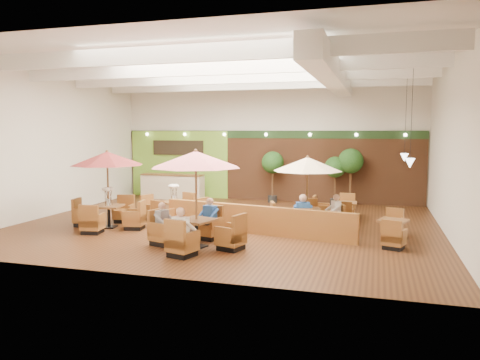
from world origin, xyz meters
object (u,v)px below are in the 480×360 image
at_px(topiary_1, 335,169).
at_px(diner_4, 335,209).
at_px(diner_3, 303,211).
at_px(topiary_2, 351,163).
at_px(table_0, 108,175).
at_px(diner_0, 182,227).
at_px(booth_divider, 255,220).
at_px(table_2, 307,179).
at_px(diner_1, 209,214).
at_px(diner_2, 163,219).
at_px(table_3, 174,210).
at_px(table_1, 196,181).
at_px(table_5, 338,212).
at_px(service_counter, 173,186).
at_px(topiary_0, 273,165).
at_px(table_4, 393,231).

relative_size(topiary_1, diner_4, 2.81).
relative_size(topiary_1, diner_3, 2.51).
bearing_deg(topiary_2, table_0, -137.04).
xyz_separation_m(topiary_1, diner_0, (-3.01, -9.58, -0.81)).
distance_m(booth_divider, topiary_2, 7.08).
height_order(table_2, diner_4, table_2).
bearing_deg(diner_3, diner_1, -168.44).
height_order(diner_0, diner_4, diner_0).
distance_m(table_0, topiary_1, 9.71).
bearing_deg(diner_0, topiary_2, 81.31).
xyz_separation_m(topiary_1, diner_2, (-4.00, -8.58, -0.84)).
bearing_deg(table_3, table_2, 19.96).
relative_size(table_1, diner_2, 3.73).
bearing_deg(topiary_2, diner_1, -115.75).
xyz_separation_m(topiary_2, diner_4, (-0.17, -5.44, -1.10)).
xyz_separation_m(table_5, diner_2, (-4.45, -5.01, 0.42)).
relative_size(topiary_2, diner_4, 3.28).
xyz_separation_m(table_0, table_1, (3.79, -1.64, 0.09)).
distance_m(table_3, diner_4, 5.67).
relative_size(booth_divider, table_0, 2.46).
relative_size(table_0, topiary_1, 1.24).
bearing_deg(service_counter, table_3, -64.85).
bearing_deg(topiary_1, topiary_2, -0.00).
bearing_deg(diner_4, table_2, 65.55).
height_order(booth_divider, diner_3, diner_3).
bearing_deg(table_2, topiary_0, 92.91).
relative_size(topiary_0, diner_3, 2.73).
relative_size(service_counter, diner_4, 3.98).
bearing_deg(diner_2, diner_1, 149.86).
height_order(topiary_1, diner_4, topiary_1).
bearing_deg(table_5, topiary_2, 85.81).
bearing_deg(topiary_2, booth_divider, -111.32).
xyz_separation_m(table_2, diner_0, (-2.60, -4.13, -0.90)).
bearing_deg(diner_2, diner_0, 59.86).
height_order(topiary_2, diner_2, topiary_2).
height_order(topiary_2, diner_4, topiary_2).
distance_m(diner_3, diner_4, 1.25).
bearing_deg(booth_divider, table_5, 61.96).
bearing_deg(service_counter, table_4, -32.34).
xyz_separation_m(table_2, topiary_0, (-2.35, 5.44, 0.04)).
distance_m(table_4, diner_3, 2.69).
bearing_deg(diner_4, topiary_2, -26.28).
distance_m(table_1, topiary_1, 9.09).
bearing_deg(table_3, diner_2, -48.36).
xyz_separation_m(table_5, diner_4, (0.03, -1.87, 0.42)).
height_order(table_2, diner_1, table_2).
height_order(booth_divider, table_0, table_0).
bearing_deg(topiary_0, table_2, -66.69).
distance_m(table_2, diner_3, 1.26).
bearing_deg(booth_divider, table_4, 11.49).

